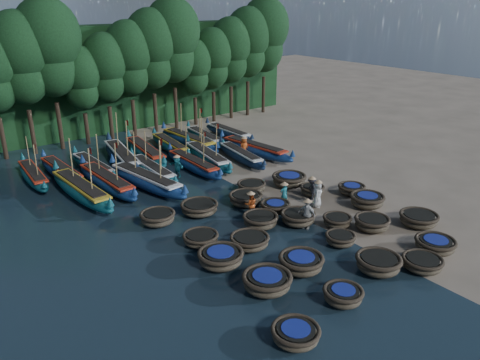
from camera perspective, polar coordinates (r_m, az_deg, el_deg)
ground at (r=30.24m, az=3.91°, el=-2.82°), size 120.00×120.00×0.00m
foliage_wall at (r=48.31m, az=-15.07°, el=11.87°), size 40.00×3.00×10.00m
coracle_0 at (r=18.92m, az=6.79°, el=-18.12°), size 2.27×2.27×0.65m
coracle_1 at (r=21.20m, az=12.45°, el=-13.53°), size 1.79×1.79×0.71m
coracle_2 at (r=23.70m, az=16.52°, el=-9.70°), size 2.49×2.49×0.84m
coracle_3 at (r=24.63m, az=21.34°, el=-9.38°), size 2.00×2.00×0.66m
coracle_4 at (r=26.48m, az=22.70°, el=-7.25°), size 2.32×2.32×0.73m
coracle_5 at (r=21.49m, az=3.31°, el=-12.24°), size 2.76×2.76×0.83m
coracle_6 at (r=22.98m, az=7.47°, el=-9.94°), size 2.38×2.38×0.84m
coracle_7 at (r=25.66m, az=12.14°, el=-7.01°), size 1.66×1.66×0.66m
coracle_8 at (r=27.65m, az=15.79°, el=-5.04°), size 2.26×2.26×0.78m
coracle_9 at (r=29.05m, az=20.95°, el=-4.42°), size 2.70×2.70×0.75m
coracle_10 at (r=23.26m, az=-2.37°, el=-9.40°), size 2.55×2.55×0.82m
coracle_11 at (r=24.86m, az=1.18°, el=-7.43°), size 2.43×2.43×0.69m
coracle_12 at (r=27.43m, az=7.10°, el=-4.56°), size 2.23×2.23×0.79m
coracle_13 at (r=27.61m, az=11.76°, el=-4.86°), size 2.00×2.00×0.65m
coracle_14 at (r=30.51m, az=15.24°, el=-2.36°), size 2.62×2.62×0.82m
coracle_15 at (r=25.25m, az=-4.83°, el=-7.10°), size 2.12×2.12×0.64m
coracle_16 at (r=26.93m, az=2.49°, el=-4.91°), size 2.40×2.40×0.79m
coracle_17 at (r=28.82m, az=4.33°, el=-3.25°), size 2.28×2.28×0.67m
coracle_18 at (r=31.63m, az=8.80°, el=-1.17°), size 1.66×1.66×0.66m
coracle_19 at (r=32.23m, az=13.44°, el=-1.06°), size 2.13×2.13×0.68m
coracle_20 at (r=27.66m, az=-10.00°, el=-4.52°), size 2.35×2.35×0.77m
coracle_21 at (r=28.60m, az=-4.98°, el=-3.38°), size 2.60×2.60×0.76m
coracle_22 at (r=29.72m, az=0.69°, el=-2.28°), size 2.45×2.45×0.78m
coracle_23 at (r=31.70m, az=1.40°, el=-0.80°), size 1.97×1.97×0.71m
coracle_24 at (r=32.89m, az=6.00°, el=0.07°), size 2.42×2.42×0.84m
long_boat_1 at (r=32.35m, az=-18.81°, el=-1.14°), size 2.06×9.03×3.84m
long_boat_2 at (r=33.48m, az=-15.94°, el=-0.11°), size 1.82×8.60×3.65m
long_boat_3 at (r=32.93m, az=-11.40°, el=-0.01°), size 2.79×8.86×3.80m
long_boat_4 at (r=35.05m, az=-10.66°, el=1.22°), size 1.60×7.66×3.26m
long_boat_5 at (r=35.86m, az=-5.72°, el=1.97°), size 1.52×7.79×3.31m
long_boat_6 at (r=37.32m, az=-4.01°, el=2.87°), size 2.72×8.25×3.55m
long_boat_7 at (r=37.74m, az=0.11°, el=3.03°), size 2.34×7.36×1.31m
long_boat_8 at (r=39.16m, az=1.81°, el=3.82°), size 2.49×8.50×1.51m
long_boat_9 at (r=36.60m, az=-23.89°, el=0.54°), size 1.69×7.34×3.12m
long_boat_10 at (r=36.58m, az=-20.93°, el=1.00°), size 1.69×7.76×1.37m
long_boat_11 at (r=36.98m, az=-17.45°, el=1.63°), size 1.56×7.42×1.31m
long_boat_12 at (r=38.26m, az=-14.20°, el=2.81°), size 3.10×9.03×3.89m
long_boat_13 at (r=39.21m, az=-11.49°, el=3.43°), size 2.50×8.63×1.53m
long_boat_14 at (r=40.82m, az=-8.50°, el=4.23°), size 2.09×7.53×1.33m
long_boat_15 at (r=41.75m, az=-6.25°, el=4.84°), size 1.98×8.66×3.68m
long_boat_16 at (r=42.98m, az=-4.33°, el=5.25°), size 2.07×7.27×1.29m
long_boat_17 at (r=44.21m, az=-1.43°, el=5.78°), size 1.33×7.48×1.32m
fisherman_0 at (r=29.70m, az=9.45°, el=-1.62°), size 1.00×0.93×1.92m
fisherman_1 at (r=29.67m, az=5.39°, el=-1.53°), size 0.60×0.52×1.70m
fisherman_2 at (r=28.09m, az=1.33°, el=-2.88°), size 0.94×0.87×1.74m
fisherman_3 at (r=30.76m, az=8.71°, el=-0.96°), size 0.92×1.13×1.73m
fisherman_4 at (r=26.87m, az=8.15°, el=-4.04°), size 0.75×1.11×1.95m
fisherman_5 at (r=34.63m, az=-7.68°, el=1.72°), size 0.80×1.55×1.80m
fisherman_6 at (r=38.51m, az=0.51°, el=4.07°), size 0.88×0.60×1.93m
tree_3 at (r=41.83m, az=-25.26°, el=13.41°), size 4.92×4.92×11.60m
tree_4 at (r=42.34m, az=-22.31°, el=14.83°), size 5.34×5.34×12.58m
tree_5 at (r=43.34m, az=-18.86°, el=11.76°), size 3.68×3.68×8.68m
tree_6 at (r=44.04m, az=-16.10°, el=13.09°), size 4.09×4.09×9.65m
tree_7 at (r=44.86m, az=-13.40°, el=14.34°), size 4.51×4.51×10.63m
tree_8 at (r=45.79m, az=-10.78°, el=15.52°), size 4.92×4.92×11.60m
tree_9 at (r=46.82m, az=-8.24°, el=16.62°), size 5.34×5.34×12.58m
tree_10 at (r=48.28m, az=-5.64°, el=13.64°), size 3.68×3.68×8.68m
tree_11 at (r=49.45m, az=-3.34°, el=14.68°), size 4.09×4.09×9.65m
tree_12 at (r=50.71m, az=-1.14°, el=15.64°), size 4.51×4.51×10.63m
tree_13 at (r=52.04m, az=0.98°, el=16.53°), size 4.92×4.92×11.60m
tree_14 at (r=53.45m, az=3.00°, el=17.36°), size 5.34×5.34×12.58m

